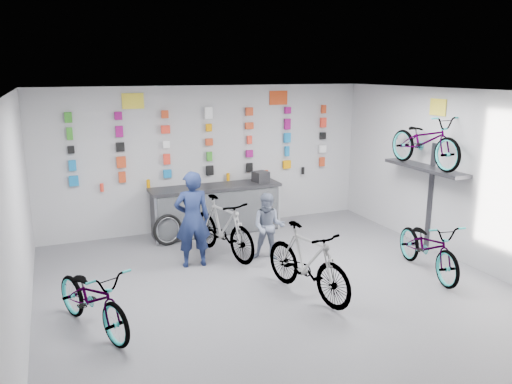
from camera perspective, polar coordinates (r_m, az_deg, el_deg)
name	(u,v)px	position (r m, az deg, el deg)	size (l,w,h in m)	color
floor	(292,303)	(7.44, 4.13, -12.57)	(8.00, 8.00, 0.00)	#56565B
ceiling	(296,93)	(6.68, 4.57, 11.17)	(8.00, 8.00, 0.00)	white
wall_back	(208,158)	(10.56, -5.45, 3.87)	(7.00, 7.00, 0.00)	#BDBEC0
wall_left	(15,235)	(6.24, -25.86, -4.40)	(8.00, 8.00, 0.00)	#BDBEC0
wall_right	(485,183)	(9.01, 24.66, 0.97)	(8.00, 8.00, 0.00)	#BDBEC0
counter	(216,210)	(10.35, -4.58, -2.06)	(2.70, 0.66, 1.00)	black
merch_wall	(208,145)	(10.44, -5.52, 5.31)	(5.57, 0.08, 1.57)	#1271B5
wall_bracket	(426,172)	(9.74, 18.84, 2.15)	(0.39, 1.90, 2.00)	#333338
sign_left	(133,101)	(10.07, -13.89, 10.06)	(0.42, 0.02, 0.30)	yellow
sign_right	(278,98)	(10.97, 2.59, 10.71)	(0.42, 0.02, 0.30)	#CE4017
sign_side	(438,107)	(9.69, 20.07, 9.09)	(0.02, 0.40, 0.30)	yellow
bike_left	(93,298)	(6.87, -18.16, -11.43)	(0.60, 1.72, 0.90)	gray
bike_center	(307,262)	(7.49, 5.88, -7.91)	(0.51, 1.80, 1.08)	gray
bike_right	(428,246)	(8.76, 19.11, -5.89)	(0.62, 1.78, 0.94)	gray
bike_service	(223,227)	(9.04, -3.79, -4.01)	(0.51, 1.81, 1.09)	gray
bike_wall	(425,141)	(9.59, 18.76, 5.57)	(0.63, 1.80, 0.95)	gray
clerk	(192,219)	(8.54, -7.27, -3.12)	(0.61, 0.40, 1.67)	#162148
customer	(268,227)	(8.85, 1.43, -3.99)	(0.59, 0.46, 1.21)	slate
spare_wheel	(168,230)	(9.79, -10.05, -4.29)	(0.63, 0.29, 0.61)	black
register	(261,177)	(10.55, 0.54, 1.77)	(0.28, 0.30, 0.22)	black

